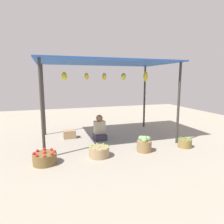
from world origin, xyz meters
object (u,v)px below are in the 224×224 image
basket_green_chilies (185,143)px  basket_red_tomatoes (45,158)px  basket_cabbages (144,144)px  vendor_person (100,130)px  basket_limes (99,152)px  wooden_crate_near_vendor (69,134)px

basket_green_chilies → basket_red_tomatoes: bearing=179.4°
basket_cabbages → basket_green_chilies: size_ratio=1.14×
vendor_person → basket_cabbages: (0.84, -1.40, -0.11)m
basket_cabbages → basket_green_chilies: (1.23, -0.06, -0.08)m
basket_red_tomatoes → basket_cabbages: size_ratio=1.23×
basket_red_tomatoes → basket_cabbages: 2.48m
vendor_person → basket_red_tomatoes: size_ratio=1.50×
basket_limes → basket_cabbages: (1.21, -0.02, 0.07)m
wooden_crate_near_vendor → basket_limes: bearing=-73.7°
basket_cabbages → wooden_crate_near_vendor: size_ratio=1.10×
vendor_person → basket_limes: bearing=-105.1°
basket_cabbages → basket_green_chilies: 1.23m
basket_red_tomatoes → basket_green_chilies: basket_red_tomatoes is taller
basket_cabbages → basket_limes: bearing=179.2°
basket_cabbages → wooden_crate_near_vendor: (-1.74, 1.81, -0.06)m
basket_limes → basket_cabbages: size_ratio=1.17×
wooden_crate_near_vendor → vendor_person: bearing=-24.2°
basket_cabbages → basket_red_tomatoes: bearing=-179.7°
vendor_person → basket_red_tomatoes: 2.17m
wooden_crate_near_vendor → basket_red_tomatoes: bearing=-112.1°
vendor_person → basket_red_tomatoes: vendor_person is taller
vendor_person → basket_red_tomatoes: bearing=-139.1°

